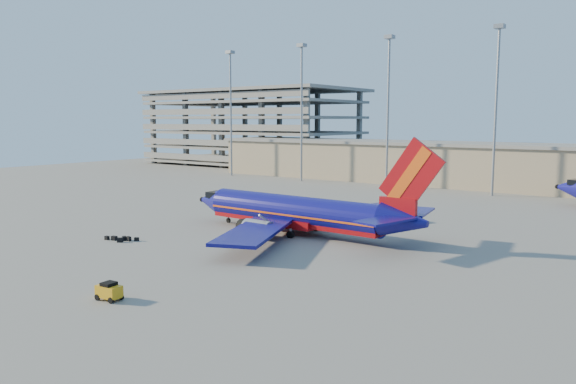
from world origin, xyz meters
name	(u,v)px	position (x,y,z in m)	size (l,w,h in m)	color
ground	(253,226)	(0.00, 0.00, 0.00)	(220.00, 220.00, 0.00)	slate
terminal_building	(485,165)	(10.00, 58.00, 4.32)	(122.00, 16.00, 8.50)	#9D8A6C
parking_garage	(252,124)	(-62.00, 74.05, 11.73)	(62.00, 32.00, 21.40)	slate
light_mast_row	(439,94)	(5.00, 46.00, 17.55)	(101.60, 1.60, 28.65)	gray
aircraft_main	(300,213)	(7.13, -0.23, 2.41)	(33.29, 32.03, 11.27)	navy
baggage_tug	(109,291)	(9.82, -27.84, 0.69)	(1.94, 1.28, 1.32)	orange
luggage_pile	(121,239)	(-6.15, -14.72, 0.23)	(3.60, 1.98, 0.50)	black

